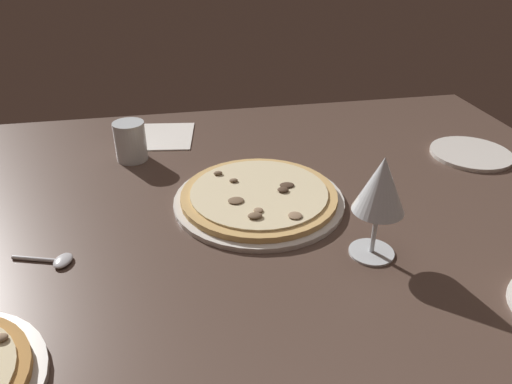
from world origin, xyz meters
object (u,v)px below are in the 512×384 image
pizza_main (259,197)px  paper_menu (165,136)px  spoon (56,260)px  side_plate (471,153)px  wine_glass_far (381,188)px  water_glass (131,144)px

pizza_main → paper_menu: (17.41, -36.33, -1.07)cm
paper_menu → spoon: (18.68, 48.64, 0.31)cm
side_plate → spoon: 92.51cm
pizza_main → paper_menu: size_ratio=1.96×
side_plate → wine_glass_far: bearing=39.6°
paper_menu → side_plate: bearing=168.9°
water_glass → pizza_main: bearing=135.6°
wine_glass_far → paper_menu: bearing=-59.7°
pizza_main → side_plate: bearing=-167.5°
side_plate → pizza_main: bearing=12.5°
wine_glass_far → water_glass: (40.31, -44.08, -8.73)cm
wine_glass_far → side_plate: wine_glass_far is taller
paper_menu → spoon: bearing=77.0°
pizza_main → paper_menu: pizza_main is taller
paper_menu → spoon: size_ratio=1.63×
wine_glass_far → paper_menu: 65.98cm
spoon → wine_glass_far: bearing=171.9°
side_plate → water_glass: bearing=-9.2°
water_glass → paper_menu: 14.54cm
side_plate → spoon: bearing=15.1°
wine_glass_far → water_glass: size_ratio=1.97×
side_plate → spoon: size_ratio=1.78×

